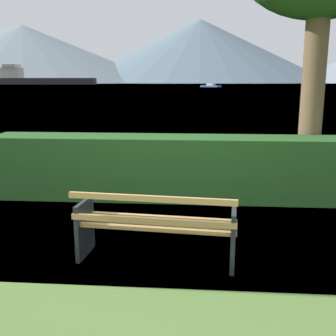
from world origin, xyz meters
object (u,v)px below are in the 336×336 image
at_px(cargo_ship_large, 37,79).
at_px(tender_far, 211,86).
at_px(park_bench, 156,226).
at_px(sailboat_mid, 309,84).

relative_size(cargo_ship_large, tender_far, 9.30).
distance_m(park_bench, cargo_ship_large, 303.07).
bearing_deg(tender_far, cargo_ship_large, 132.52).
height_order(park_bench, cargo_ship_large, cargo_ship_large).
bearing_deg(tender_far, sailboat_mid, 49.71).
height_order(sailboat_mid, tender_far, sailboat_mid).
distance_m(park_bench, sailboat_mid, 216.96).
relative_size(cargo_ship_large, sailboat_mid, 7.81).
distance_m(sailboat_mid, tender_far, 79.64).
relative_size(park_bench, sailboat_mid, 0.20).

